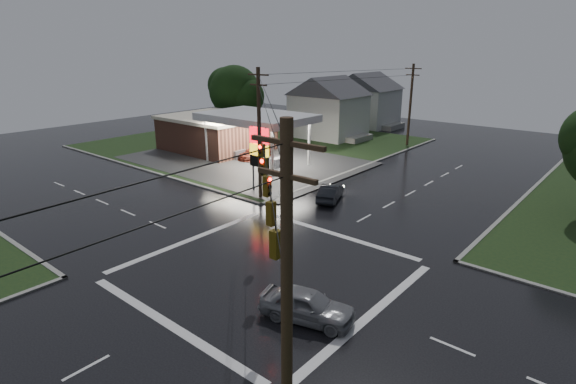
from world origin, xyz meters
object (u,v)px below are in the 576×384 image
Objects in this scene: car_crossing at (307,305)px; gas_station at (222,131)px; utility_pole_se at (287,316)px; tree_nw_behind at (235,91)px; utility_pole_nw at (259,133)px; car_pump at (256,153)px; car_north at (330,192)px; house_near at (329,106)px; house_far at (366,99)px; pylon_sign at (259,149)px; utility_pole_n at (410,104)px.

gas_station is at bearing 38.39° from car_crossing.
utility_pole_se reaches higher than tree_nw_behind.
utility_pole_nw is 15.20m from car_pump.
car_north is at bearing 15.62° from car_crossing.
utility_pole_nw is 2.20× the size of car_pump.
house_near is at bearing 24.98° from tree_nw_behind.
gas_station is 28.61m from house_far.
house_far reaches higher than pylon_sign.
utility_pole_se is at bearing -56.21° from house_near.
utility_pole_nw reaches higher than gas_station.
utility_pole_se is 1.05× the size of utility_pole_n.
utility_pole_nw is 1.00× the size of utility_pole_se.
car_north is (16.52, -23.18, -3.70)m from house_near.
pylon_sign is at bearing 34.18° from car_crossing.
car_crossing is (14.34, -11.97, -4.93)m from utility_pole_nw.
tree_nw_behind reaches higher than gas_station.
car_pump is (1.22, -16.43, -3.68)m from house_near.
utility_pole_se is 54.77m from house_near.
utility_pole_n is 0.95× the size of house_near.
pylon_sign is at bearing -49.04° from car_pump.
tree_nw_behind is at bearing -51.82° from car_north.
car_north is (29.41, -17.17, -5.47)m from tree_nw_behind.
gas_station is 5.66× the size of car_crossing.
car_north is at bearing -78.61° from utility_pole_n.
gas_station reaches higher than car_crossing.
house_near is 16.88m from car_pump.
utility_pole_n reaches higher than gas_station.
car_north is at bearing -54.52° from house_near.
tree_nw_behind is at bearing 140.13° from pylon_sign.
utility_pole_nw is 31.82m from tree_nw_behind.
house_near is 1.10× the size of tree_nw_behind.
pylon_sign is at bearing -39.87° from tree_nw_behind.
utility_pole_n reaches higher than tree_nw_behind.
utility_pole_se reaches higher than car_crossing.
car_pump is at bearing 135.16° from utility_pole_se.
utility_pole_se reaches higher than house_near.
tree_nw_behind is (-12.89, -6.01, 1.77)m from house_near.
house_near is at bearing 123.79° from utility_pole_se.
car_crossing is (38.68, -32.47, -5.39)m from tree_nw_behind.
gas_station is 17.07m from house_near.
house_far is at bearing 141.23° from utility_pole_n.
gas_station is at bearing -131.47° from utility_pole_n.
car_north is (17.52, -35.18, -3.70)m from house_far.
pylon_sign is at bearing -73.02° from house_far.
car_crossing is (9.27, -15.29, 0.08)m from car_north.
utility_pole_se is 9.77m from car_crossing.
utility_pole_n is 2.27× the size of car_crossing.
tree_nw_behind is (-8.17, 10.29, 3.63)m from gas_station.
utility_pole_nw reaches higher than house_near.
tree_nw_behind is at bearing 139.90° from utility_pole_nw.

